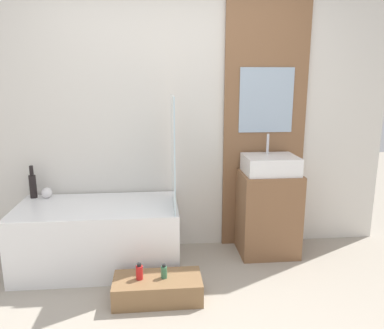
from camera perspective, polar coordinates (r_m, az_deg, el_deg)
The scene contains 11 objects.
wall_tiled_back at distance 3.55m, azimuth -3.31°, elevation 7.55°, with size 4.20×0.06×2.60m, color silver.
wall_wood_accent at distance 3.64m, azimuth 11.08°, elevation 7.60°, with size 0.79×0.04×2.60m.
bathtub at distance 3.44m, azimuth -14.01°, elevation -10.49°, with size 1.38×0.71×0.57m.
glass_shower_screen at distance 3.10m, azimuth -2.84°, elevation 1.82°, with size 0.01×0.49×0.93m, color silver.
wooden_step_bench at distance 2.98m, azimuth -5.25°, elevation -18.30°, with size 0.66×0.32×0.17m, color olive.
vanity_cabinet at distance 3.62m, azimuth 11.50°, elevation -7.33°, with size 0.54×0.43×0.78m, color brown.
sink at distance 3.49m, azimuth 11.84°, elevation 0.00°, with size 0.48×0.39×0.35m.
vase_tall_dark at distance 3.70m, azimuth -23.10°, elevation -2.86°, with size 0.06×0.06×0.30m.
vase_round_light at distance 3.67m, azimuth -21.24°, elevation -4.03°, with size 0.10×0.10×0.10m, color white.
bottle_soap_primary at distance 2.91m, azimuth -8.02°, elevation -15.92°, with size 0.05×0.05×0.13m.
bottle_soap_secondary at distance 2.91m, azimuth -4.29°, elevation -15.99°, with size 0.05×0.05×0.11m.
Camera 1 is at (-0.14, -1.95, 1.63)m, focal length 35.00 mm.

